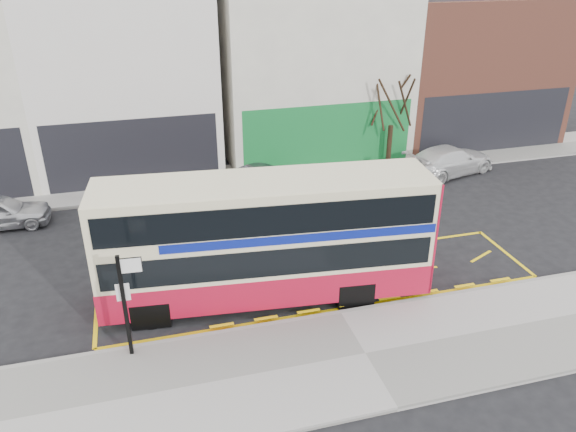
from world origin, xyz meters
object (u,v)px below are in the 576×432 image
object	(u,v)px
car_white	(450,160)
car_grey	(267,182)
double_decker_bus	(267,238)
street_tree_right	(394,89)
bus_stop_post	(126,296)

from	to	relation	value
car_white	car_grey	bearing A→B (deg)	76.25
double_decker_bus	car_grey	world-z (taller)	double_decker_bus
street_tree_right	car_white	bearing A→B (deg)	-34.94
car_grey	car_white	size ratio (longest dim) A/B	0.89
car_white	street_tree_right	xyz separation A→B (m)	(-2.38, 1.66, 3.17)
double_decker_bus	street_tree_right	size ratio (longest dim) A/B	1.77
car_white	street_tree_right	size ratio (longest dim) A/B	0.83
bus_stop_post	car_grey	xyz separation A→B (m)	(5.83, 9.28, -1.26)
car_grey	street_tree_right	size ratio (longest dim) A/B	0.74
double_decker_bus	car_white	bearing A→B (deg)	41.56
bus_stop_post	car_white	distance (m)	17.67
bus_stop_post	car_white	xyz separation A→B (m)	(14.80, 9.58, -1.26)
street_tree_right	double_decker_bus	bearing A→B (deg)	-131.51
car_grey	car_white	bearing A→B (deg)	-107.06
car_grey	bus_stop_post	bearing A→B (deg)	128.85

